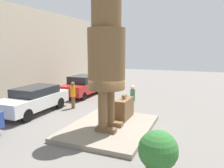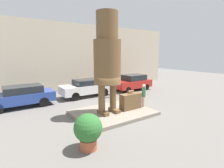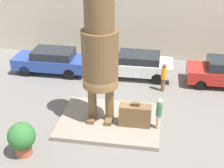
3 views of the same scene
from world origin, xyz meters
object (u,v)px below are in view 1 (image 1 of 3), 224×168
statue_figure (106,50)px  parked_car_white (34,99)px  worker_hivis (73,94)px  tourist (133,98)px  giant_suitcase (124,108)px  parked_car_red (83,85)px  planter_pot (158,153)px

statue_figure → parked_car_white: size_ratio=1.31×
parked_car_white → worker_hivis: 2.39m
statue_figure → tourist: (2.77, -0.38, -2.69)m
giant_suitcase → parked_car_white: parked_car_white is taller
tourist → worker_hivis: tourist is taller
tourist → parked_car_red: 6.53m
giant_suitcase → tourist: (1.09, -0.11, 0.34)m
parked_car_white → planter_pot: 9.09m
giant_suitcase → parked_car_red: parked_car_red is taller
giant_suitcase → tourist: bearing=-5.9°
parked_car_red → parked_car_white: bearing=-3.3°
planter_pot → worker_hivis: bearing=48.6°
planter_pot → statue_figure: bearing=45.5°
parked_car_red → planter_pot: 12.16m
parked_car_red → tourist: bearing=55.5°
parked_car_red → planter_pot: (-9.28, -7.86, -0.01)m
statue_figure → giant_suitcase: (1.68, -0.27, -3.03)m
parked_car_white → worker_hivis: worker_hivis is taller
giant_suitcase → parked_car_white: 5.59m
parked_car_red → worker_hivis: 3.77m
giant_suitcase → statue_figure: bearing=171.0°
giant_suitcase → worker_hivis: worker_hivis is taller
tourist → parked_car_red: (3.70, 5.38, -0.22)m
statue_figure → planter_pot: size_ratio=4.00×
statue_figure → planter_pot: bearing=-134.5°
statue_figure → tourist: size_ratio=3.82×
tourist → worker_hivis: 4.05m
parked_car_red → worker_hivis: worker_hivis is taller
parked_car_red → worker_hivis: (-3.53, -1.33, 0.10)m
statue_figure → giant_suitcase: 3.47m
tourist → parked_car_red: tourist is taller
giant_suitcase → planter_pot: 5.18m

